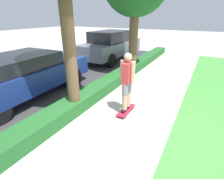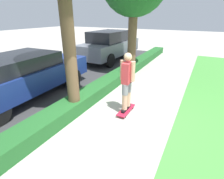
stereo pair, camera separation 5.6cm
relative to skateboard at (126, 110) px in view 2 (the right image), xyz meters
name	(u,v)px [view 2 (the right image)]	position (x,y,z in m)	size (l,w,h in m)	color
ground_plane	(130,122)	(-0.38, -0.28, -0.07)	(60.00, 60.00, 0.00)	#ADA89E
street_asphalt	(21,91)	(-0.38, 3.92, -0.07)	(18.62, 5.00, 0.01)	#38383A
hedge_row	(79,102)	(-0.38, 1.32, 0.11)	(18.62, 0.60, 0.36)	#236028
skateboard	(126,110)	(0.00, 0.00, 0.00)	(0.79, 0.24, 0.09)	red
skater_person	(127,81)	(0.00, 0.00, 0.85)	(0.48, 0.40, 1.57)	black
parked_car_middle	(21,75)	(-0.65, 3.35, 0.69)	(4.65, 2.00, 1.39)	navy
parked_car_rear	(109,45)	(5.19, 3.35, 0.80)	(4.66, 1.86, 1.67)	slate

